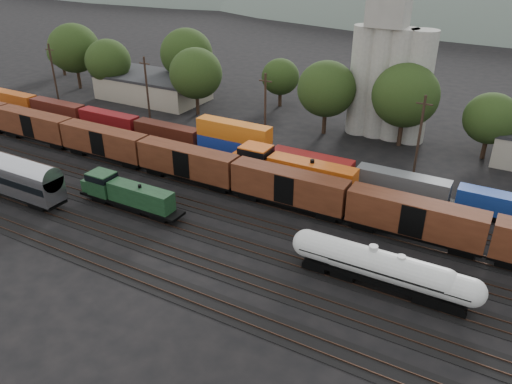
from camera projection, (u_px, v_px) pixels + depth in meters
The scene contains 12 objects.
ground at pixel (266, 226), 59.30m from camera, with size 600.00×600.00×0.00m, color black.
tracks at pixel (266, 225), 59.27m from camera, with size 180.00×33.20×0.20m.
green_locomotive at pixel (125, 193), 61.85m from camera, with size 14.97×2.64×3.96m.
tank_car_a at pixel (371, 264), 48.09m from camera, with size 16.52×2.96×4.33m.
tank_car_b at pixel (399, 273), 46.99m from camera, with size 15.58×2.79×4.08m.
orange_locomotive at pixel (288, 170), 66.63m from camera, with size 19.85×3.31×4.96m.
boxcar_string at pixel (289, 187), 61.53m from camera, with size 138.20×2.90×4.20m.
container_wall at pixel (313, 163), 70.17m from camera, with size 163.57×2.60×5.80m.
grain_silo at pixel (390, 70), 80.61m from camera, with size 13.40×5.00×29.00m.
industrial_sheds at pixel (402, 126), 82.58m from camera, with size 119.38×17.26×5.10m.
tree_band at pixel (372, 91), 82.11m from camera, with size 161.72×22.57×14.14m.
utility_poles at pixel (337, 122), 73.50m from camera, with size 122.20×0.36×12.00m.
Camera 1 is at (23.73, -44.95, 30.83)m, focal length 35.00 mm.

